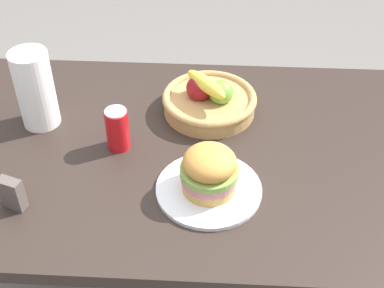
# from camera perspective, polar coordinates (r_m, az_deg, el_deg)

# --- Properties ---
(dining_table) EXTENTS (1.40, 0.90, 0.75)m
(dining_table) POSITION_cam_1_polar(r_m,az_deg,el_deg) (1.60, -1.10, -3.19)
(dining_table) COLOR #2D231E
(dining_table) RESTS_ON ground_plane
(plate) EXTENTS (0.28, 0.28, 0.01)m
(plate) POSITION_cam_1_polar(r_m,az_deg,el_deg) (1.40, 1.80, -4.86)
(plate) COLOR white
(plate) RESTS_ON dining_table
(sandwich) EXTENTS (0.15, 0.15, 0.13)m
(sandwich) POSITION_cam_1_polar(r_m,az_deg,el_deg) (1.35, 1.86, -2.81)
(sandwich) COLOR tan
(sandwich) RESTS_ON plate
(soda_can) EXTENTS (0.07, 0.07, 0.13)m
(soda_can) POSITION_cam_1_polar(r_m,az_deg,el_deg) (1.51, -7.98, 1.53)
(soda_can) COLOR red
(soda_can) RESTS_ON dining_table
(fruit_basket) EXTENTS (0.29, 0.29, 0.14)m
(fruit_basket) POSITION_cam_1_polar(r_m,az_deg,el_deg) (1.64, 1.85, 4.73)
(fruit_basket) COLOR tan
(fruit_basket) RESTS_ON dining_table
(paper_towel_roll) EXTENTS (0.11, 0.11, 0.24)m
(paper_towel_roll) POSITION_cam_1_polar(r_m,az_deg,el_deg) (1.62, -16.39, 5.63)
(paper_towel_roll) COLOR white
(paper_towel_roll) RESTS_ON dining_table
(napkin_holder) EXTENTS (0.07, 0.05, 0.09)m
(napkin_holder) POSITION_cam_1_polar(r_m,az_deg,el_deg) (1.41, -18.64, -5.04)
(napkin_holder) COLOR #594C47
(napkin_holder) RESTS_ON dining_table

